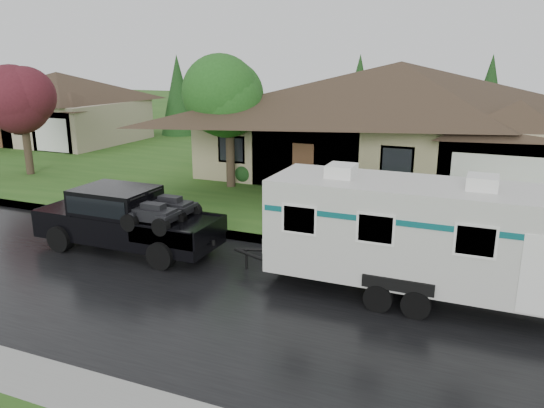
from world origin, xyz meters
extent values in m
plane|color=#285219|center=(0.00, 0.00, 0.00)|extent=(140.00, 140.00, 0.00)
cube|color=black|center=(0.00, -2.00, 0.01)|extent=(140.00, 8.00, 0.01)
cube|color=gray|center=(0.00, 2.25, 0.07)|extent=(140.00, 0.50, 0.15)
cube|color=#285219|center=(0.00, 15.00, 0.07)|extent=(140.00, 26.00, 0.15)
cube|color=tan|center=(2.00, 14.00, 1.65)|extent=(18.00, 10.00, 3.00)
pyramid|color=#3B2A20|center=(2.00, 14.00, 5.75)|extent=(19.44, 10.80, 2.60)
cube|color=tan|center=(7.40, 11.00, 1.50)|extent=(5.76, 4.00, 2.70)
cube|color=tan|center=(-22.00, 16.00, 1.55)|extent=(10.00, 8.00, 2.80)
pyramid|color=#3B2A20|center=(-22.00, 16.00, 4.95)|extent=(10.80, 8.64, 2.00)
cube|color=tan|center=(-19.00, 14.00, 1.41)|extent=(3.20, 4.00, 2.52)
cylinder|color=#382B1E|center=(-4.53, 8.30, 1.41)|extent=(0.40, 0.40, 2.52)
sphere|color=#296A22|center=(-4.53, 8.30, 4.17)|extent=(3.48, 3.48, 3.48)
cylinder|color=#382B1E|center=(-15.28, 6.71, 1.32)|extent=(0.38, 0.38, 2.34)
sphere|color=#5B1C26|center=(-15.28, 6.71, 3.89)|extent=(3.23, 3.23, 3.23)
sphere|color=#143814|center=(-4.30, 9.30, 0.65)|extent=(1.00, 1.00, 1.00)
sphere|color=#143814|center=(-1.78, 9.30, 0.65)|extent=(1.00, 1.00, 1.00)
sphere|color=#143814|center=(0.74, 9.30, 0.65)|extent=(1.00, 1.00, 1.00)
sphere|color=#143814|center=(3.26, 9.30, 0.65)|extent=(1.00, 1.00, 1.00)
sphere|color=#143814|center=(5.78, 9.30, 0.65)|extent=(1.00, 1.00, 1.00)
sphere|color=#143814|center=(8.30, 9.30, 0.65)|extent=(1.00, 1.00, 1.00)
cube|color=black|center=(-3.89, -0.09, 0.78)|extent=(5.98, 1.99, 0.86)
cube|color=black|center=(-6.08, -0.09, 1.05)|extent=(1.59, 1.94, 0.35)
cube|color=black|center=(-4.29, -0.09, 1.54)|extent=(2.39, 1.87, 0.90)
cube|color=black|center=(-4.29, -0.09, 1.59)|extent=(2.19, 1.91, 0.55)
cube|color=black|center=(-2.00, -0.09, 0.98)|extent=(2.19, 1.89, 0.06)
cylinder|color=black|center=(-5.78, -1.07, 0.42)|extent=(0.84, 0.32, 0.84)
cylinder|color=black|center=(-5.78, 0.89, 0.42)|extent=(0.84, 0.32, 0.84)
cylinder|color=black|center=(-2.00, -1.07, 0.42)|extent=(0.84, 0.32, 0.84)
cylinder|color=black|center=(-2.00, 0.89, 0.42)|extent=(0.84, 0.32, 0.84)
cube|color=silver|center=(4.81, -0.09, 1.77)|extent=(6.98, 2.39, 2.44)
cube|color=black|center=(4.81, -0.09, 0.40)|extent=(7.38, 1.20, 0.14)
cube|color=#0C5459|center=(4.81, -0.09, 2.31)|extent=(6.84, 2.41, 0.14)
cube|color=white|center=(3.01, -0.09, 3.15)|extent=(0.70, 0.80, 0.32)
cube|color=white|center=(6.40, -0.09, 3.15)|extent=(0.70, 0.80, 0.32)
cylinder|color=black|center=(4.36, -1.26, 0.35)|extent=(0.70, 0.24, 0.70)
cylinder|color=black|center=(4.36, 1.09, 0.35)|extent=(0.70, 0.24, 0.70)
cylinder|color=black|center=(5.26, -1.26, 0.35)|extent=(0.70, 0.24, 0.70)
cylinder|color=black|center=(5.26, 1.09, 0.35)|extent=(0.70, 0.24, 0.70)
camera|label=1|loc=(6.55, -13.05, 5.97)|focal=35.00mm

